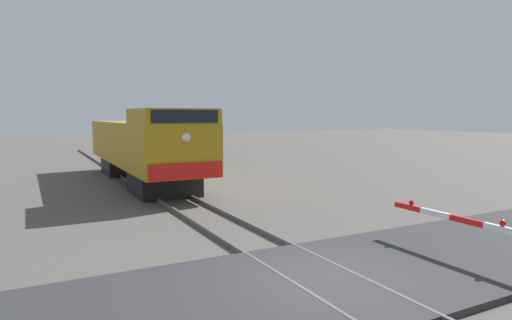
% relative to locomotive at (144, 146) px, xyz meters
% --- Properties ---
extents(ground_plane, '(160.00, 160.00, 0.00)m').
position_rel_locomotive_xyz_m(ground_plane, '(0.00, -15.54, -1.94)').
color(ground_plane, '#514C47').
extents(rail_track_left, '(0.08, 80.00, 0.15)m').
position_rel_locomotive_xyz_m(rail_track_left, '(-0.72, -15.54, -1.87)').
color(rail_track_left, '#59544C').
rests_on(rail_track_left, ground_plane).
extents(rail_track_right, '(0.08, 80.00, 0.15)m').
position_rel_locomotive_xyz_m(rail_track_right, '(0.72, -15.54, -1.87)').
color(rail_track_right, '#59544C').
rests_on(rail_track_right, ground_plane).
extents(road_surface, '(36.00, 4.67, 0.14)m').
position_rel_locomotive_xyz_m(road_surface, '(0.00, -15.54, -1.87)').
color(road_surface, '#2D2D30').
rests_on(road_surface, ground_plane).
extents(locomotive, '(3.08, 14.29, 3.78)m').
position_rel_locomotive_xyz_m(locomotive, '(0.00, 0.00, 0.00)').
color(locomotive, black).
rests_on(locomotive, ground_plane).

